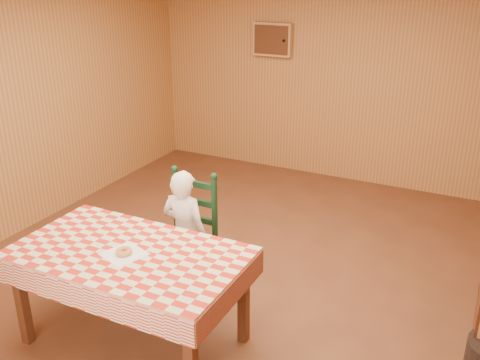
% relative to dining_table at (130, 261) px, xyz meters
% --- Properties ---
extents(ground, '(6.00, 6.00, 0.00)m').
position_rel_dining_table_xyz_m(ground, '(0.30, 0.95, -0.69)').
color(ground, brown).
rests_on(ground, ground).
extents(cabin_walls, '(5.10, 6.05, 2.65)m').
position_rel_dining_table_xyz_m(cabin_walls, '(0.30, 1.48, 1.14)').
color(cabin_walls, '#B67C41').
rests_on(cabin_walls, ground).
extents(dining_table, '(1.66, 0.96, 0.77)m').
position_rel_dining_table_xyz_m(dining_table, '(0.00, 0.00, 0.00)').
color(dining_table, '#522B15').
rests_on(dining_table, ground).
extents(ladder_chair, '(0.44, 0.40, 1.08)m').
position_rel_dining_table_xyz_m(ladder_chair, '(-0.00, 0.79, -0.18)').
color(ladder_chair, black).
rests_on(ladder_chair, ground).
extents(seated_child, '(0.41, 0.27, 1.12)m').
position_rel_dining_table_xyz_m(seated_child, '(0.00, 0.73, -0.13)').
color(seated_child, white).
rests_on(seated_child, ground).
extents(napkin, '(0.33, 0.33, 0.00)m').
position_rel_dining_table_xyz_m(napkin, '(0.00, -0.05, 0.08)').
color(napkin, white).
rests_on(napkin, dining_table).
extents(donut, '(0.13, 0.13, 0.04)m').
position_rel_dining_table_xyz_m(donut, '(0.00, -0.05, 0.11)').
color(donut, '#CD8B49').
rests_on(donut, napkin).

